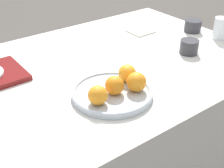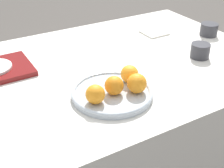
% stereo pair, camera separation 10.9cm
% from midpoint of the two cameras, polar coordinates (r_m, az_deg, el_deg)
% --- Properties ---
extents(table, '(1.55, 0.96, 0.73)m').
position_cam_midpoint_polar(table, '(1.51, -0.68, -9.48)').
color(table, silver).
rests_on(table, ground_plane).
extents(fruit_platter, '(0.29, 0.29, 0.03)m').
position_cam_midpoint_polar(fruit_platter, '(1.11, 2.81, -1.73)').
color(fruit_platter, '#B2BCC6').
rests_on(fruit_platter, table).
extents(orange_0, '(0.07, 0.07, 0.07)m').
position_cam_midpoint_polar(orange_0, '(1.08, 3.28, -0.36)').
color(orange_0, orange).
rests_on(orange_0, fruit_platter).
extents(orange_1, '(0.07, 0.07, 0.07)m').
position_cam_midpoint_polar(orange_1, '(1.15, 5.92, 1.75)').
color(orange_1, orange).
rests_on(orange_1, fruit_platter).
extents(orange_2, '(0.07, 0.07, 0.07)m').
position_cam_midpoint_polar(orange_2, '(1.03, -0.05, -1.99)').
color(orange_2, orange).
rests_on(orange_2, fruit_platter).
extents(orange_3, '(0.07, 0.07, 0.07)m').
position_cam_midpoint_polar(orange_3, '(1.09, 7.40, 0.04)').
color(orange_3, orange).
rests_on(orange_3, fruit_platter).
extents(cup_1, '(0.09, 0.09, 0.06)m').
position_cam_midpoint_polar(cup_1, '(1.71, 19.08, 9.36)').
color(cup_1, '#333338').
rests_on(cup_1, table).
extents(cup_2, '(0.08, 0.08, 0.06)m').
position_cam_midpoint_polar(cup_2, '(1.45, 17.93, 5.76)').
color(cup_2, '#333338').
rests_on(cup_2, table).
extents(napkin, '(0.12, 0.11, 0.01)m').
position_cam_midpoint_polar(napkin, '(1.68, 9.66, 9.19)').
color(napkin, silver).
rests_on(napkin, table).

